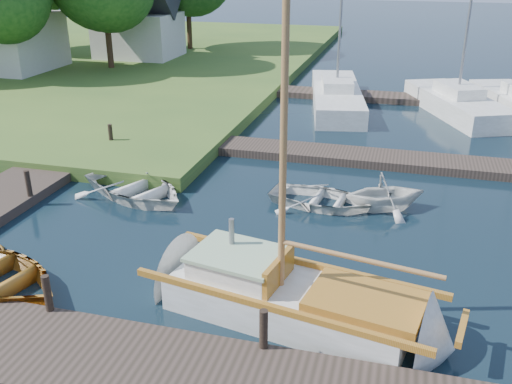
% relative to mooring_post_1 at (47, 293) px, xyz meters
% --- Properties ---
extents(ground, '(160.00, 160.00, 0.00)m').
position_rel_mooring_post_1_xyz_m(ground, '(3.00, 5.00, -0.70)').
color(ground, black).
rests_on(ground, ground).
extents(near_dock, '(18.00, 2.20, 0.30)m').
position_rel_mooring_post_1_xyz_m(near_dock, '(3.00, -1.00, -0.55)').
color(near_dock, '#2F261E').
rests_on(near_dock, ground).
extents(left_dock, '(2.20, 18.00, 0.30)m').
position_rel_mooring_post_1_xyz_m(left_dock, '(-5.00, 7.00, -0.55)').
color(left_dock, '#2F261E').
rests_on(left_dock, ground).
extents(far_dock, '(14.00, 1.60, 0.30)m').
position_rel_mooring_post_1_xyz_m(far_dock, '(5.00, 11.50, -0.55)').
color(far_dock, '#2F261E').
rests_on(far_dock, ground).
extents(mooring_post_1, '(0.16, 0.16, 0.80)m').
position_rel_mooring_post_1_xyz_m(mooring_post_1, '(0.00, 0.00, 0.00)').
color(mooring_post_1, black).
rests_on(mooring_post_1, near_dock).
extents(mooring_post_2, '(0.16, 0.16, 0.80)m').
position_rel_mooring_post_1_xyz_m(mooring_post_2, '(4.50, 0.00, 0.00)').
color(mooring_post_2, black).
rests_on(mooring_post_2, near_dock).
extents(mooring_post_4, '(0.16, 0.16, 0.80)m').
position_rel_mooring_post_1_xyz_m(mooring_post_4, '(-4.00, 5.00, 0.00)').
color(mooring_post_4, black).
rests_on(mooring_post_4, left_dock).
extents(mooring_post_5, '(0.16, 0.16, 0.80)m').
position_rel_mooring_post_1_xyz_m(mooring_post_5, '(-4.00, 10.00, 0.00)').
color(mooring_post_5, black).
rests_on(mooring_post_5, left_dock).
extents(sailboat, '(7.39, 3.25, 9.83)m').
position_rel_mooring_post_1_xyz_m(sailboat, '(4.82, 1.52, -0.36)').
color(sailboat, beige).
rests_on(sailboat, ground).
extents(tender_a, '(4.68, 4.15, 0.80)m').
position_rel_mooring_post_1_xyz_m(tender_a, '(-1.23, 6.37, -0.30)').
color(tender_a, beige).
rests_on(tender_a, ground).
extents(tender_c, '(3.46, 2.68, 0.66)m').
position_rel_mooring_post_1_xyz_m(tender_c, '(4.45, 7.22, -0.37)').
color(tender_c, beige).
rests_on(tender_c, ground).
extents(tender_d, '(3.00, 2.83, 1.25)m').
position_rel_mooring_post_1_xyz_m(tender_d, '(6.25, 7.45, -0.07)').
color(tender_d, beige).
rests_on(tender_d, ground).
extents(marina_boat_1, '(3.80, 8.97, 10.78)m').
position_rel_mooring_post_1_xyz_m(marina_boat_1, '(3.21, 19.28, -0.13)').
color(marina_boat_1, beige).
rests_on(marina_boat_1, ground).
extents(marina_boat_2, '(4.91, 7.42, 11.01)m').
position_rel_mooring_post_1_xyz_m(marina_boat_2, '(8.83, 19.21, -0.12)').
color(marina_boat_2, beige).
rests_on(marina_boat_2, ground).
extents(house_c, '(5.25, 4.00, 5.28)m').
position_rel_mooring_post_1_xyz_m(house_c, '(-11.00, 27.00, 1.88)').
color(house_c, silver).
rests_on(house_c, shore).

